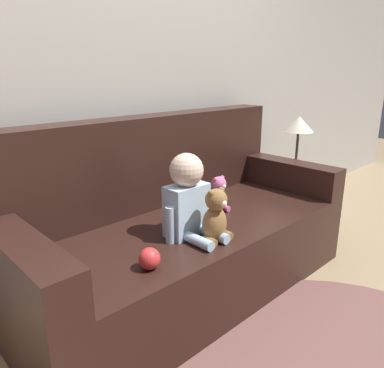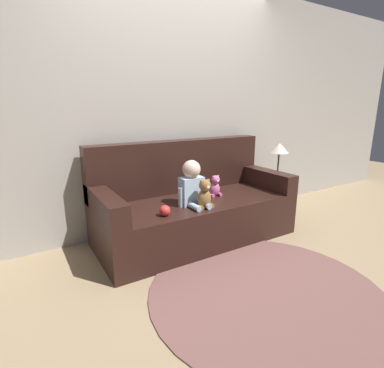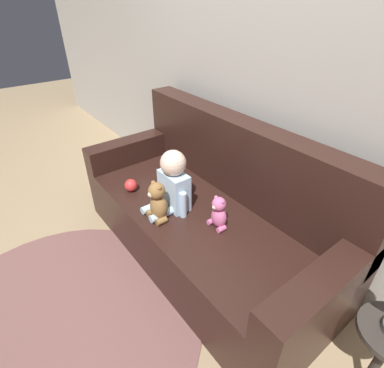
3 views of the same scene
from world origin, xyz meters
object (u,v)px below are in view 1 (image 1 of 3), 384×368
person_baby (188,198)px  teddy_bear_brown (215,217)px  toy_ball (149,259)px  side_table (297,145)px  couch (180,233)px  plush_toy_side (218,196)px

person_baby → teddy_bear_brown: 0.16m
teddy_bear_brown → toy_ball: 0.40m
side_table → person_baby: bearing=-171.3°
teddy_bear_brown → toy_ball: size_ratio=2.88×
teddy_bear_brown → side_table: bearing=15.1°
person_baby → teddy_bear_brown: size_ratio=1.56×
couch → plush_toy_side: size_ratio=9.02×
person_baby → side_table: (1.33, 0.20, 0.06)m
person_baby → plush_toy_side: person_baby is taller
plush_toy_side → toy_ball: bearing=-160.7°
person_baby → toy_ball: bearing=-158.7°
plush_toy_side → toy_ball: size_ratio=2.34×
couch → teddy_bear_brown: bearing=-104.1°
couch → side_table: bearing=-0.1°
person_baby → teddy_bear_brown: person_baby is taller
person_baby → plush_toy_side: size_ratio=1.92×
couch → side_table: (1.20, -0.00, 0.35)m
side_table → couch: bearing=179.9°
couch → toy_ball: couch is taller
couch → side_table: couch is taller
couch → side_table: 1.25m
plush_toy_side → toy_ball: plush_toy_side is taller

